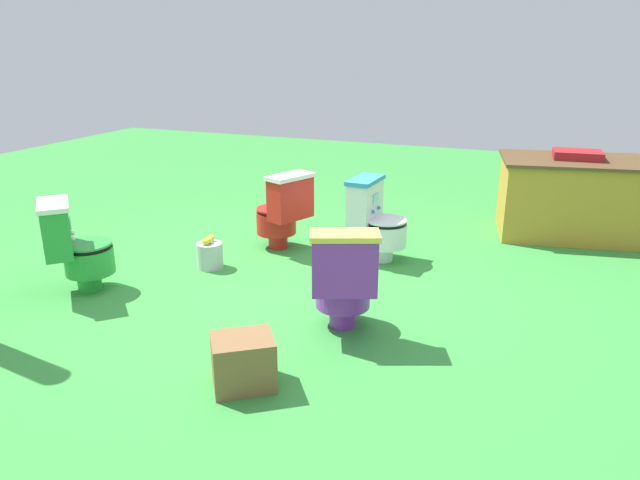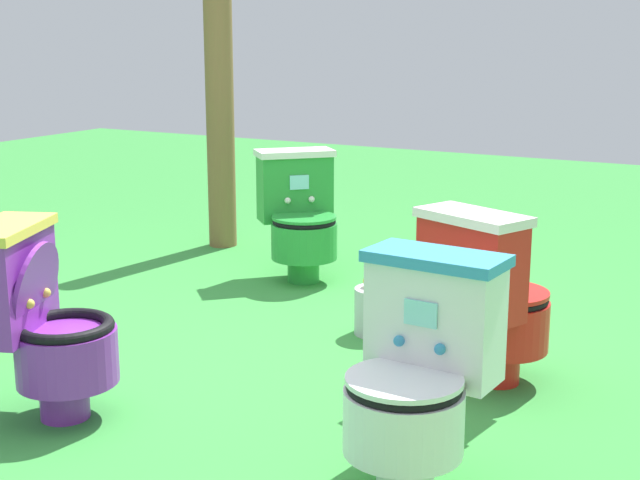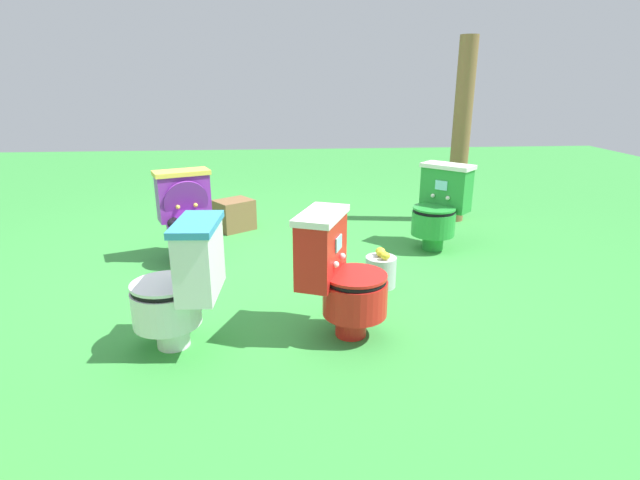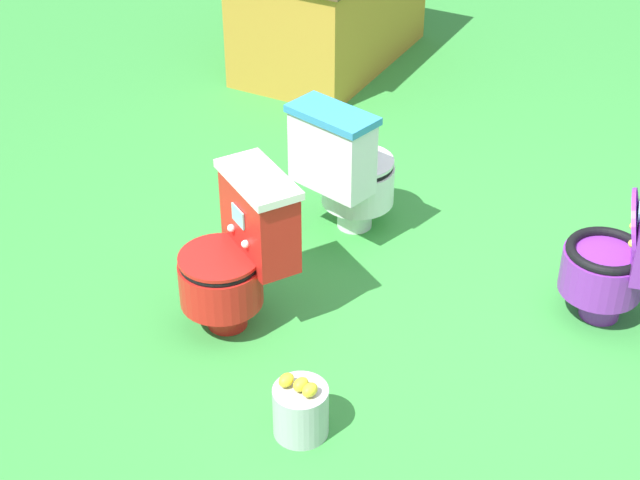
% 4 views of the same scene
% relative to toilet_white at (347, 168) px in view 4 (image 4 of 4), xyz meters
% --- Properties ---
extents(ground, '(14.00, 14.00, 0.00)m').
position_rel_toilet_white_xyz_m(ground, '(-0.44, -1.02, -0.37)').
color(ground, green).
extents(toilet_white, '(0.52, 0.45, 0.73)m').
position_rel_toilet_white_xyz_m(toilet_white, '(0.00, 0.00, 0.00)').
color(toilet_white, white).
rests_on(toilet_white, ground).
extents(toilet_purple, '(0.56, 0.61, 0.73)m').
position_rel_toilet_white_xyz_m(toilet_purple, '(0.20, -1.39, 0.00)').
color(toilet_purple, purple).
rests_on(toilet_purple, ground).
extents(toilet_red, '(0.61, 0.56, 0.73)m').
position_rel_toilet_white_xyz_m(toilet_red, '(-0.87, -0.07, 0.00)').
color(toilet_red, red).
rests_on(toilet_red, ground).
extents(vendor_table, '(1.59, 1.10, 0.85)m').
position_rel_toilet_white_xyz_m(vendor_table, '(1.62, 1.37, 0.02)').
color(vendor_table, '#B7842D').
rests_on(vendor_table, ground).
extents(lemon_bucket, '(0.22, 0.22, 0.28)m').
position_rel_toilet_white_xyz_m(lemon_bucket, '(-1.25, -0.73, -0.25)').
color(lemon_bucket, '#B7B7BF').
rests_on(lemon_bucket, ground).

